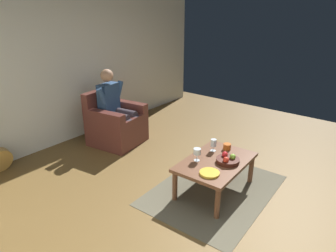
# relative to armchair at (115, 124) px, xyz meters

# --- Properties ---
(ground_plane) EXTENTS (7.40, 7.40, 0.00)m
(ground_plane) POSITION_rel_armchair_xyz_m (0.46, 2.33, -0.31)
(ground_plane) COLOR brown
(wall_back) EXTENTS (6.56, 0.06, 2.62)m
(wall_back) POSITION_rel_armchair_xyz_m (0.46, -0.72, 1.00)
(wall_back) COLOR silver
(wall_back) RESTS_ON ground
(rug) EXTENTS (1.73, 1.30, 0.01)m
(rug) POSITION_rel_armchair_xyz_m (0.22, 1.99, -0.31)
(rug) COLOR brown
(rug) RESTS_ON ground
(armchair) EXTENTS (0.83, 0.83, 0.86)m
(armchair) POSITION_rel_armchair_xyz_m (0.00, 0.00, 0.00)
(armchair) COLOR #5A2B25
(armchair) RESTS_ON ground
(person_seated) EXTENTS (0.61, 0.63, 1.20)m
(person_seated) POSITION_rel_armchair_xyz_m (-0.00, 0.03, 0.32)
(person_seated) COLOR navy
(person_seated) RESTS_ON ground
(coffee_table) EXTENTS (1.01, 0.68, 0.41)m
(coffee_table) POSITION_rel_armchair_xyz_m (0.22, 1.99, 0.04)
(coffee_table) COLOR brown
(coffee_table) RESTS_ON ground
(wine_glass_near) EXTENTS (0.09, 0.09, 0.16)m
(wine_glass_near) POSITION_rel_armchair_xyz_m (0.36, 1.81, 0.20)
(wine_glass_near) COLOR silver
(wine_glass_near) RESTS_ON coffee_table
(wine_glass_far) EXTENTS (0.07, 0.07, 0.16)m
(wine_glass_far) POSITION_rel_armchair_xyz_m (0.02, 1.83, 0.19)
(wine_glass_far) COLOR silver
(wine_glass_far) RESTS_ON coffee_table
(fruit_bowl) EXTENTS (0.27, 0.27, 0.11)m
(fruit_bowl) POSITION_rel_armchair_xyz_m (0.17, 2.12, 0.13)
(fruit_bowl) COLOR #3F1A11
(fruit_bowl) RESTS_ON coffee_table
(decorative_dish) EXTENTS (0.22, 0.22, 0.02)m
(decorative_dish) POSITION_rel_armchair_xyz_m (0.53, 2.09, 0.11)
(decorative_dish) COLOR gold
(decorative_dish) RESTS_ON coffee_table
(candle_jar) EXTENTS (0.10, 0.10, 0.08)m
(candle_jar) POSITION_rel_armchair_xyz_m (-0.13, 1.95, 0.13)
(candle_jar) COLOR #B7541A
(candle_jar) RESTS_ON coffee_table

